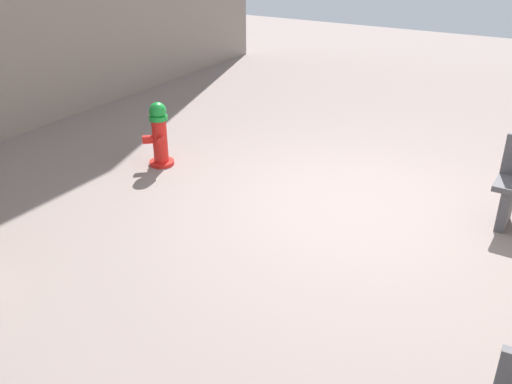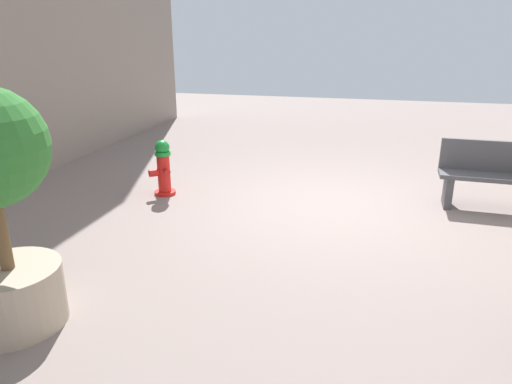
% 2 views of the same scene
% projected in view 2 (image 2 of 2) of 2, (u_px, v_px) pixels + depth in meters
% --- Properties ---
extents(ground_plane, '(23.40, 23.40, 0.00)m').
position_uv_depth(ground_plane, '(333.00, 206.00, 6.76)').
color(ground_plane, gray).
extents(fire_hydrant, '(0.38, 0.38, 0.85)m').
position_uv_depth(fire_hydrant, '(163.00, 168.00, 7.13)').
color(fire_hydrant, red).
rests_on(fire_hydrant, ground_plane).
extents(bench_near, '(1.51, 0.49, 0.95)m').
position_uv_depth(bench_near, '(495.00, 175.00, 6.54)').
color(bench_near, '#4C4C51').
rests_on(bench_near, ground_plane).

